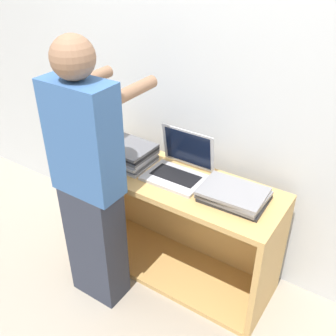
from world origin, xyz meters
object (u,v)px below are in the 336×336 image
Objects in this scene: laptop_open at (179,168)px; person at (90,184)px; laptop_stack_left at (125,153)px; laptop_stack_right at (234,195)px.

laptop_open is 0.56m from person.
laptop_open reaches higher than laptop_stack_left.
laptop_open is 0.95× the size of laptop_stack_right.
person reaches higher than laptop_open.
person is (-0.31, -0.47, 0.03)m from laptop_open.
laptop_open is 0.97× the size of laptop_stack_left.
person is at bearing -149.32° from laptop_stack_right.
laptop_stack_left is (-0.39, -0.05, 0.01)m from laptop_open.
person is at bearing -123.56° from laptop_open.
laptop_stack_left reaches higher than laptop_stack_right.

